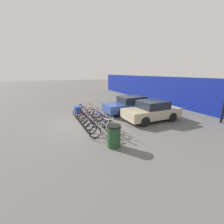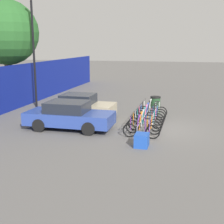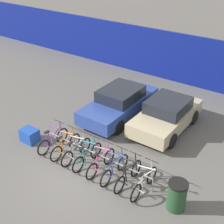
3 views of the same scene
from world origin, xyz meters
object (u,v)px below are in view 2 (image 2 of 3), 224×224
(bike_rack, at_px, (145,117))
(bicycle_teal, at_px, (147,121))
(bicycle_blue, at_px, (150,115))
(lamp_post, at_px, (33,43))
(bicycle_purple, at_px, (141,130))
(car_blue, at_px, (69,115))
(trash_bin, at_px, (155,105))
(bicycle_black, at_px, (151,113))
(bicycle_silver, at_px, (145,123))
(bicycle_orange, at_px, (143,126))
(bicycle_pink, at_px, (148,118))
(car_beige, at_px, (80,106))
(tree_behind_hoarding, at_px, (6,33))
(bicycle_white, at_px, (152,111))
(cargo_crate, at_px, (142,140))

(bike_rack, relative_size, bicycle_teal, 2.79)
(bicycle_blue, xyz_separation_m, lamp_post, (2.34, 7.97, 3.83))
(bicycle_purple, xyz_separation_m, car_blue, (0.68, 3.73, 0.31))
(car_blue, distance_m, lamp_post, 7.23)
(trash_bin, bearing_deg, bicycle_black, 178.95)
(lamp_post, bearing_deg, bicycle_silver, -117.42)
(bike_rack, distance_m, bicycle_orange, 1.45)
(bicycle_pink, bearing_deg, bicycle_orange, -178.17)
(bicycle_pink, relative_size, car_beige, 0.44)
(bicycle_orange, xyz_separation_m, bicycle_teal, (1.10, 0.00, 0.00))
(bicycle_silver, distance_m, trash_bin, 4.20)
(bicycle_silver, distance_m, tree_behind_hoarding, 12.93)
(bicycle_teal, height_order, car_blue, car_blue)
(bicycle_orange, bearing_deg, bicycle_teal, 0.29)
(bicycle_white, height_order, car_blue, car_blue)
(bike_rack, height_order, bicycle_black, bicycle_black)
(bicycle_silver, height_order, trash_bin, bicycle_silver)
(bicycle_blue, height_order, lamp_post, lamp_post)
(tree_behind_hoarding, bearing_deg, bike_rack, -113.54)
(bicycle_pink, height_order, bicycle_blue, same)
(bicycle_blue, xyz_separation_m, trash_bin, (2.40, -0.03, 0.14))
(bicycle_silver, bearing_deg, bicycle_teal, -3.98)
(bicycle_orange, relative_size, bicycle_black, 1.00)
(bicycle_teal, bearing_deg, bicycle_black, 3.96)
(tree_behind_hoarding, bearing_deg, bicycle_purple, -122.05)
(bicycle_silver, xyz_separation_m, cargo_crate, (-2.40, -0.21, -0.10))
(bicycle_silver, distance_m, car_beige, 4.40)
(car_beige, xyz_separation_m, lamp_post, (2.37, 3.96, 3.51))
(bicycle_purple, distance_m, bicycle_black, 3.60)
(bicycle_orange, height_order, trash_bin, bicycle_orange)
(bicycle_white, xyz_separation_m, cargo_crate, (-5.41, -0.21, -0.10))
(car_blue, xyz_separation_m, trash_bin, (4.74, -3.77, -0.17))
(car_blue, height_order, cargo_crate, car_blue)
(bicycle_white, height_order, trash_bin, bicycle_white)
(bicycle_blue, distance_m, bicycle_black, 0.57)
(bicycle_purple, distance_m, bicycle_pink, 2.41)
(bike_rack, distance_m, car_blue, 3.87)
(bicycle_teal, xyz_separation_m, car_blue, (-1.10, 3.73, 0.31))
(bicycle_purple, height_order, bicycle_black, same)
(car_blue, relative_size, lamp_post, 0.57)
(bicycle_purple, height_order, car_blue, car_blue)
(car_blue, height_order, lamp_post, lamp_post)
(car_blue, relative_size, tree_behind_hoarding, 0.60)
(bike_rack, xyz_separation_m, bicycle_white, (2.12, -0.15, -0.12))
(bicycle_pink, xyz_separation_m, car_beige, (0.59, 4.01, 0.31))
(bicycle_black, height_order, car_beige, car_beige)
(bicycle_pink, distance_m, trash_bin, 3.02)
(bicycle_purple, distance_m, car_blue, 3.81)
(bicycle_blue, height_order, car_blue, car_blue)
(bicycle_orange, height_order, bicycle_black, same)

